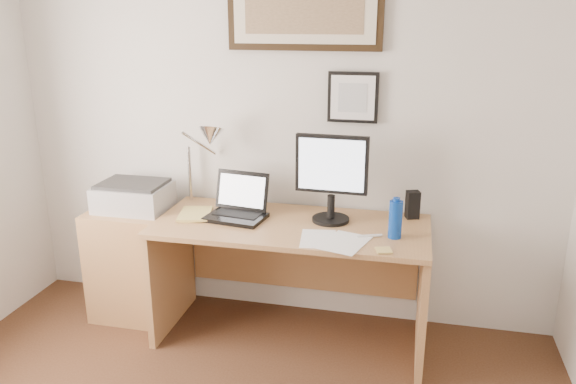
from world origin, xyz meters
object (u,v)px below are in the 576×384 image
(water_bottle, at_px, (395,220))
(desk, at_px, (294,255))
(book, at_px, (180,214))
(lcd_monitor, at_px, (331,174))
(printer, at_px, (134,196))
(side_cabinet, at_px, (133,263))
(laptop, at_px, (238,208))

(water_bottle, xyz_separation_m, desk, (-0.60, 0.16, -0.34))
(book, distance_m, lcd_monitor, 0.96)
(printer, bearing_deg, book, -16.33)
(side_cabinet, bearing_deg, laptop, 0.03)
(desk, height_order, lcd_monitor, lcd_monitor)
(water_bottle, height_order, lcd_monitor, lcd_monitor)
(water_bottle, height_order, laptop, laptop)
(lcd_monitor, bearing_deg, side_cabinet, -178.11)
(water_bottle, relative_size, printer, 0.48)
(laptop, height_order, lcd_monitor, lcd_monitor)
(side_cabinet, bearing_deg, printer, 59.34)
(desk, relative_size, lcd_monitor, 3.08)
(printer, bearing_deg, lcd_monitor, 0.13)
(water_bottle, relative_size, lcd_monitor, 0.40)
(laptop, xyz_separation_m, lcd_monitor, (0.56, 0.04, 0.23))
(side_cabinet, distance_m, printer, 0.46)
(lcd_monitor, bearing_deg, printer, -179.87)
(book, relative_size, lcd_monitor, 0.49)
(water_bottle, distance_m, book, 1.30)
(desk, bearing_deg, book, -171.75)
(desk, bearing_deg, water_bottle, -15.18)
(book, relative_size, printer, 0.58)
(side_cabinet, height_order, lcd_monitor, lcd_monitor)
(water_bottle, bearing_deg, printer, 174.19)
(side_cabinet, distance_m, book, 0.55)
(side_cabinet, xyz_separation_m, laptop, (0.73, 0.00, 0.44))
(laptop, bearing_deg, side_cabinet, -179.97)
(laptop, relative_size, lcd_monitor, 0.71)
(book, xyz_separation_m, printer, (-0.36, 0.10, 0.06))
(side_cabinet, xyz_separation_m, desk, (1.07, 0.04, 0.15))
(water_bottle, relative_size, book, 0.82)
(side_cabinet, relative_size, desk, 0.46)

